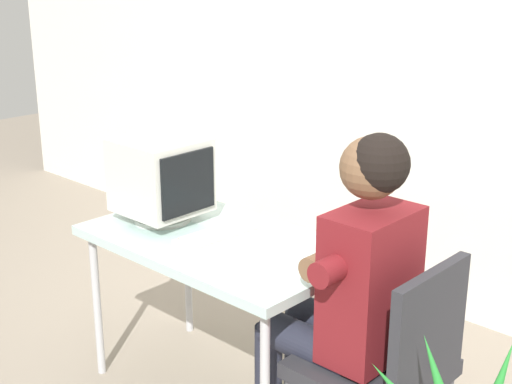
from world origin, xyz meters
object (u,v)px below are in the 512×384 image
keyboard (226,234)px  office_chair (388,360)px  crt_monitor (161,176)px  person_seated (347,286)px  desk (219,251)px

keyboard → office_chair: bearing=-0.8°
crt_monitor → person_seated: 1.00m
desk → person_seated: (0.65, 0.02, 0.04)m
office_chair → crt_monitor: bearing=-178.1°
office_chair → desk: bearing=-178.7°
keyboard → office_chair: (0.82, -0.01, -0.25)m
desk → crt_monitor: bearing=-176.5°
desk → office_chair: 0.85m
desk → keyboard: keyboard is taller
desk → crt_monitor: size_ratio=3.09×
crt_monitor → keyboard: 0.40m
desk → office_chair: (0.84, 0.02, -0.18)m
crt_monitor → desk: bearing=3.5°
office_chair → person_seated: (-0.19, -0.00, 0.22)m
person_seated → desk: bearing=-178.4°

